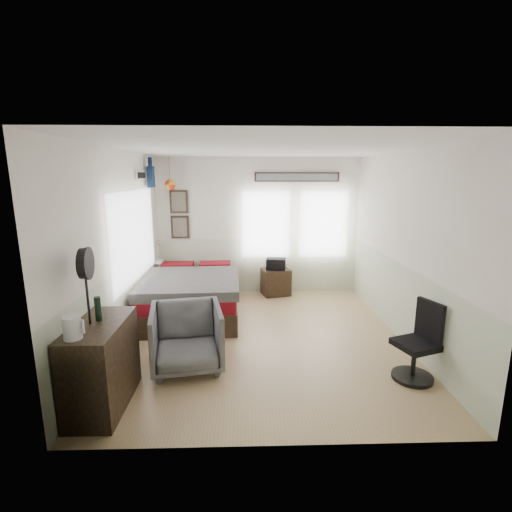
# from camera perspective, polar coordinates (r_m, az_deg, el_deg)

# --- Properties ---
(ground_plane) EXTENTS (4.00, 4.50, 0.01)m
(ground_plane) POSITION_cam_1_polar(r_m,az_deg,el_deg) (5.62, 1.17, -12.47)
(ground_plane) COLOR tan
(room_shell) EXTENTS (4.02, 4.52, 2.71)m
(room_shell) POSITION_cam_1_polar(r_m,az_deg,el_deg) (5.34, 0.31, 4.37)
(room_shell) COLOR beige
(room_shell) RESTS_ON ground_plane
(wall_decor) EXTENTS (3.55, 1.32, 1.44)m
(wall_decor) POSITION_cam_1_polar(r_m,az_deg,el_deg) (7.11, -8.63, 10.14)
(wall_decor) COLOR #352319
(wall_decor) RESTS_ON room_shell
(bed) EXTENTS (1.64, 2.23, 0.70)m
(bed) POSITION_cam_1_polar(r_m,az_deg,el_deg) (6.52, -9.76, -5.84)
(bed) COLOR black
(bed) RESTS_ON ground_plane
(dresser) EXTENTS (0.48, 1.00, 0.90)m
(dresser) POSITION_cam_1_polar(r_m,az_deg,el_deg) (4.26, -22.62, -15.18)
(dresser) COLOR black
(dresser) RESTS_ON ground_plane
(armchair) EXTENTS (0.99, 1.01, 0.79)m
(armchair) POSITION_cam_1_polar(r_m,az_deg,el_deg) (4.75, -10.60, -12.20)
(armchair) COLOR #555555
(armchair) RESTS_ON ground_plane
(nightstand) EXTENTS (0.61, 0.54, 0.52)m
(nightstand) POSITION_cam_1_polar(r_m,az_deg,el_deg) (7.45, 3.05, -4.00)
(nightstand) COLOR black
(nightstand) RESTS_ON ground_plane
(task_chair) EXTENTS (0.53, 0.53, 0.94)m
(task_chair) POSITION_cam_1_polar(r_m,az_deg,el_deg) (4.83, 23.71, -12.83)
(task_chair) COLOR black
(task_chair) RESTS_ON ground_plane
(kettle) EXTENTS (0.19, 0.16, 0.21)m
(kettle) POSITION_cam_1_polar(r_m,az_deg,el_deg) (3.77, -26.42, -9.86)
(kettle) COLOR silver
(kettle) RESTS_ON dresser
(bottle) EXTENTS (0.06, 0.06, 0.25)m
(bottle) POSITION_cam_1_polar(r_m,az_deg,el_deg) (4.11, -23.15, -7.47)
(bottle) COLOR black
(bottle) RESTS_ON dresser
(stand_fan) EXTENTS (0.11, 0.32, 0.78)m
(stand_fan) POSITION_cam_1_polar(r_m,az_deg,el_deg) (3.92, -24.76, -1.25)
(stand_fan) COLOR black
(stand_fan) RESTS_ON dresser
(black_bag) EXTENTS (0.41, 0.30, 0.22)m
(black_bag) POSITION_cam_1_polar(r_m,az_deg,el_deg) (7.35, 3.09, -1.22)
(black_bag) COLOR black
(black_bag) RESTS_ON nightstand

